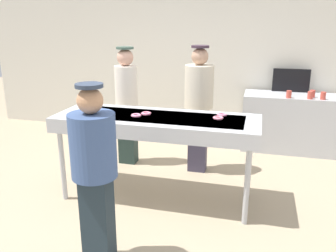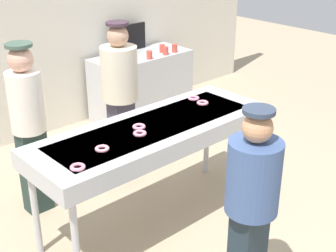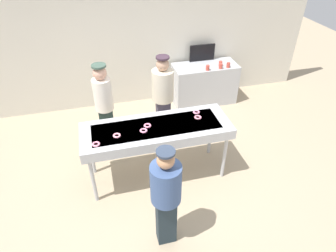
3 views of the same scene
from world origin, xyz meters
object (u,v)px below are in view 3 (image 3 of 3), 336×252
at_px(paper_cup_1, 228,65).
at_px(paper_cup_3, 221,66).
at_px(strawberry_donut_0, 117,136).
at_px(worker_baker, 163,95).
at_px(prep_counter, 204,84).
at_px(paper_cup_0, 208,68).
at_px(strawberry_donut_4, 147,126).
at_px(strawberry_donut_5, 196,112).
at_px(fryer_conveyor, 157,131).
at_px(menu_display, 202,53).
at_px(strawberry_donut_3, 198,117).
at_px(worker_assistant, 104,105).
at_px(strawberry_donut_1, 96,144).
at_px(strawberry_donut_2, 144,131).
at_px(customer_waiting, 166,193).
at_px(paper_cup_2, 220,64).

relative_size(paper_cup_1, paper_cup_3, 1.00).
relative_size(strawberry_donut_0, worker_baker, 0.07).
bearing_deg(prep_counter, paper_cup_0, -101.90).
bearing_deg(paper_cup_3, strawberry_donut_4, -136.96).
height_order(strawberry_donut_0, strawberry_donut_5, same).
height_order(fryer_conveyor, menu_display, menu_display).
xyz_separation_m(strawberry_donut_3, strawberry_donut_4, (-0.80, -0.02, 0.00)).
height_order(strawberry_donut_0, prep_counter, strawberry_donut_0).
xyz_separation_m(worker_assistant, paper_cup_0, (2.20, 0.91, 0.02)).
relative_size(strawberry_donut_1, menu_display, 0.20).
bearing_deg(paper_cup_1, fryer_conveyor, -136.96).
bearing_deg(paper_cup_3, menu_display, 116.61).
distance_m(strawberry_donut_5, paper_cup_3, 1.97).
bearing_deg(strawberry_donut_3, worker_baker, 113.04).
bearing_deg(worker_baker, menu_display, -124.84).
bearing_deg(paper_cup_0, strawberry_donut_2, -132.01).
bearing_deg(paper_cup_1, menu_display, 131.47).
relative_size(strawberry_donut_2, worker_baker, 0.07).
relative_size(strawberry_donut_3, worker_baker, 0.07).
height_order(customer_waiting, paper_cup_1, customer_waiting).
height_order(paper_cup_0, paper_cup_1, same).
xyz_separation_m(fryer_conveyor, menu_display, (1.55, 2.32, 0.17)).
xyz_separation_m(worker_baker, paper_cup_1, (1.66, 0.95, -0.04)).
relative_size(strawberry_donut_4, paper_cup_2, 1.01).
bearing_deg(strawberry_donut_1, strawberry_donut_4, 17.99).
bearing_deg(paper_cup_1, strawberry_donut_4, -139.29).
distance_m(strawberry_donut_3, strawberry_donut_4, 0.80).
distance_m(worker_baker, prep_counter, 1.79).
bearing_deg(paper_cup_2, paper_cup_0, -159.25).
bearing_deg(strawberry_donut_0, strawberry_donut_1, -157.77).
xyz_separation_m(paper_cup_2, menu_display, (-0.29, 0.37, 0.13)).
bearing_deg(strawberry_donut_5, strawberry_donut_0, -167.15).
height_order(fryer_conveyor, worker_baker, worker_baker).
relative_size(strawberry_donut_0, strawberry_donut_5, 1.00).
xyz_separation_m(strawberry_donut_5, paper_cup_0, (0.80, 1.62, -0.06)).
xyz_separation_m(strawberry_donut_1, paper_cup_2, (2.74, 2.17, -0.06)).
height_order(paper_cup_2, paper_cup_3, same).
height_order(strawberry_donut_5, paper_cup_2, strawberry_donut_5).
xyz_separation_m(strawberry_donut_1, customer_waiting, (0.74, -0.99, -0.11)).
bearing_deg(worker_assistant, paper_cup_0, -148.62).
relative_size(strawberry_donut_2, menu_display, 0.20).
bearing_deg(customer_waiting, strawberry_donut_2, 104.94).
bearing_deg(strawberry_donut_1, strawberry_donut_3, 9.81).
bearing_deg(paper_cup_0, strawberry_donut_0, -137.60).
bearing_deg(worker_assistant, strawberry_donut_4, 132.15).
distance_m(customer_waiting, prep_counter, 3.71).
distance_m(paper_cup_3, menu_display, 0.56).
height_order(fryer_conveyor, paper_cup_2, paper_cup_2).
relative_size(worker_baker, paper_cup_3, 15.30).
xyz_separation_m(worker_assistant, prep_counter, (2.25, 1.15, -0.48)).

